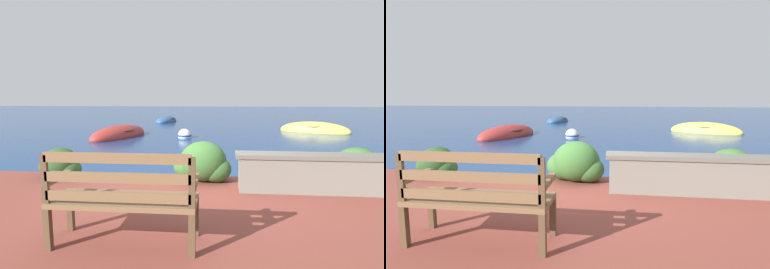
# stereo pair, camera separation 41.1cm
# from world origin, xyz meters

# --- Properties ---
(ground_plane) EXTENTS (80.00, 80.00, 0.00)m
(ground_plane) POSITION_xyz_m (0.00, 0.00, 0.00)
(ground_plane) COLOR navy
(park_bench) EXTENTS (1.40, 0.48, 0.93)m
(park_bench) POSITION_xyz_m (-0.59, -2.55, 0.70)
(park_bench) COLOR brown
(park_bench) RESTS_ON patio_terrace
(stone_wall) EXTENTS (2.36, 0.39, 0.57)m
(stone_wall) POSITION_xyz_m (1.73, -0.74, 0.51)
(stone_wall) COLOR slate
(stone_wall) RESTS_ON patio_terrace
(hedge_clump_far_left) EXTENTS (0.78, 0.56, 0.53)m
(hedge_clump_far_left) POSITION_xyz_m (-2.44, -0.36, 0.45)
(hedge_clump_far_left) COLOR #284C23
(hedge_clump_far_left) RESTS_ON patio_terrace
(hedge_clump_left) EXTENTS (0.98, 0.71, 0.67)m
(hedge_clump_left) POSITION_xyz_m (0.02, -0.29, 0.51)
(hedge_clump_left) COLOR #38662D
(hedge_clump_left) RESTS_ON patio_terrace
(hedge_clump_centre) EXTENTS (0.91, 0.66, 0.62)m
(hedge_clump_centre) POSITION_xyz_m (2.44, -0.40, 0.49)
(hedge_clump_centre) COLOR #38662D
(hedge_clump_centre) RESTS_ON patio_terrace
(rowboat_nearest) EXTENTS (2.11, 3.42, 0.83)m
(rowboat_nearest) POSITION_xyz_m (-3.69, 6.34, 0.07)
(rowboat_nearest) COLOR #9E2D28
(rowboat_nearest) RESTS_ON ground_plane
(rowboat_mid) EXTENTS (3.12, 2.17, 0.84)m
(rowboat_mid) POSITION_xyz_m (4.55, 8.67, 0.07)
(rowboat_mid) COLOR #DBC64C
(rowboat_mid) RESTS_ON ground_plane
(rowboat_far) EXTENTS (1.46, 2.50, 0.65)m
(rowboat_far) POSITION_xyz_m (-3.05, 13.30, 0.06)
(rowboat_far) COLOR #2D517A
(rowboat_far) RESTS_ON ground_plane
(mooring_buoy) EXTENTS (0.58, 0.58, 0.52)m
(mooring_buoy) POSITION_xyz_m (-1.07, 6.36, 0.09)
(mooring_buoy) COLOR white
(mooring_buoy) RESTS_ON ground_plane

